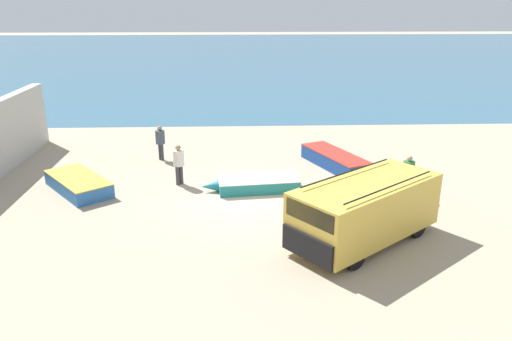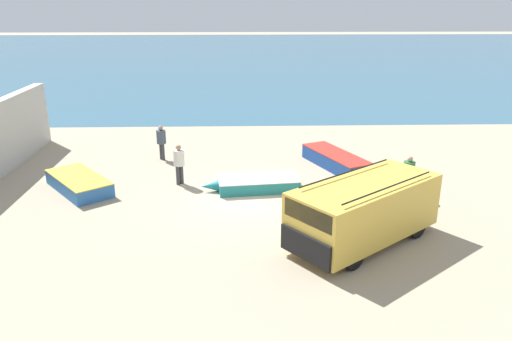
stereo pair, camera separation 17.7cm
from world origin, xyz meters
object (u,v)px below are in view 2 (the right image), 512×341
Objects in this scene: fishing_rowboat_0 at (256,183)px; fisherman_0 at (161,139)px; fisherman_2 at (409,173)px; parked_van at (364,210)px; fishing_rowboat_1 at (78,182)px; fisherman_1 at (179,161)px; fishing_rowboat_2 at (333,159)px.

fishing_rowboat_0 is 6.21m from fisherman_0.
parked_van is at bearing 132.08° from fisherman_2.
fishing_rowboat_1 is 4.30m from fisherman_1.
fishing_rowboat_0 is at bearing -84.04° from fisherman_0.
fisherman_1 is at bearing 66.85° from fisherman_2.
fishing_rowboat_0 is 3.42m from fisherman_1.
parked_van is 3.21× the size of fisherman_2.
fisherman_2 reaches higher than fishing_rowboat_1.
fisherman_2 is at bearing -67.38° from fisherman_0.
fisherman_0 is at bearing -86.78° from parked_van.
fisherman_2 is (13.51, -1.25, 0.72)m from fishing_rowboat_1.
fisherman_1 is at bearing -111.12° from fisherman_0.
fishing_rowboat_0 is 7.45m from fishing_rowboat_1.
fishing_rowboat_1 is (-7.45, 0.23, 0.05)m from fishing_rowboat_0.
fisherman_0 is 11.79m from fisherman_2.
parked_van reaches higher than fisherman_1.
fisherman_1 is at bearing 84.35° from fishing_rowboat_2.
fisherman_2 is (6.06, -1.02, 0.77)m from fishing_rowboat_0.
fisherman_2 is (10.57, -5.21, -0.00)m from fisherman_0.
fisherman_2 reaches higher than fishing_rowboat_0.
fisherman_1 reaches higher than fishing_rowboat_1.
fisherman_2 is at bearing -135.34° from fisherman_1.
fisherman_1 is (1.27, -3.48, 0.02)m from fisherman_0.
parked_van reaches higher than fisherman_2.
parked_van reaches higher than fishing_rowboat_2.
parked_van reaches higher than fisherman_0.
fisherman_1 reaches higher than fishing_rowboat_0.
fisherman_2 is at bearing -173.66° from fishing_rowboat_2.
fisherman_1 is (-6.60, 5.55, -0.09)m from parked_van.
fishing_rowboat_0 is 2.40× the size of fisherman_0.
parked_van is 1.12× the size of fishing_rowboat_2.
fisherman_0 is (-8.30, 1.23, 0.69)m from fishing_rowboat_2.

